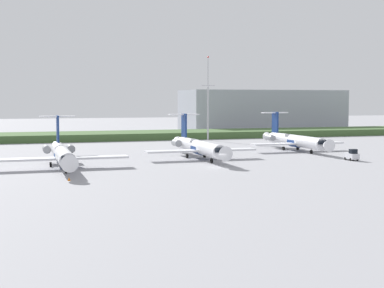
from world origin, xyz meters
name	(u,v)px	position (x,y,z in m)	size (l,w,h in m)	color
ground_plane	(173,152)	(0.00, 30.00, 0.00)	(500.00, 500.00, 0.00)	#939399
grass_berm	(133,135)	(0.00, 76.56, 1.06)	(320.00, 20.00, 2.13)	#426033
regional_jet_nearest	(62,154)	(-26.62, 7.54, 2.54)	(22.81, 31.00, 9.00)	white
regional_jet_second	(199,146)	(1.16, 14.62, 2.54)	(22.81, 31.00, 9.00)	white
regional_jet_third	(294,140)	(28.42, 24.91, 2.54)	(22.81, 31.00, 9.00)	white
antenna_mast	(208,106)	(20.08, 63.67, 10.35)	(4.40, 0.50, 25.01)	#B2B2B7
distant_hangar	(262,110)	(58.07, 107.77, 7.91)	(62.74, 24.39, 15.81)	#9EA3AD
baggage_tug	(352,155)	(29.36, 2.62, 1.00)	(1.72, 3.20, 2.30)	silver
safety_cone_front_marker	(69,179)	(-26.83, -9.00, 0.28)	(0.44, 0.44, 0.55)	orange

